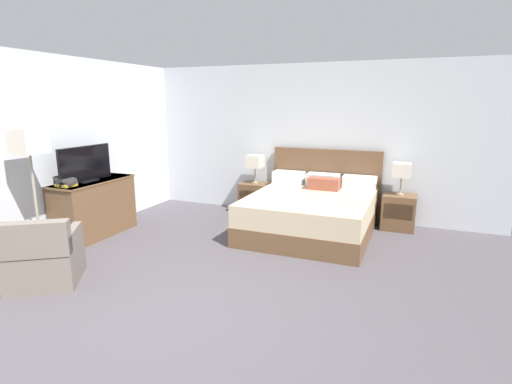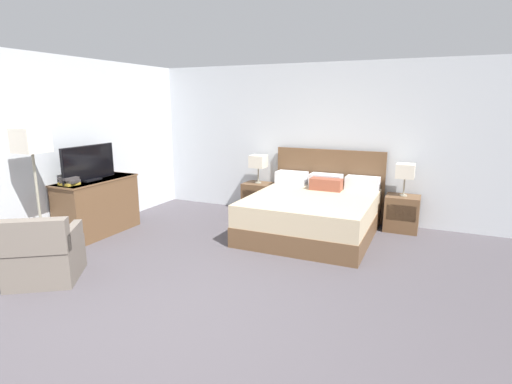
# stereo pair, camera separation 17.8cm
# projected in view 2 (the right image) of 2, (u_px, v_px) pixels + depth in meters

# --- Properties ---
(ground_plane) EXTENTS (11.84, 11.84, 0.00)m
(ground_plane) POSITION_uv_depth(u_px,v_px,m) (160.00, 324.00, 3.53)
(ground_plane) COLOR #4C474C
(wall_back) EXTENTS (6.53, 0.06, 2.55)m
(wall_back) POSITION_uv_depth(u_px,v_px,m) (302.00, 141.00, 6.78)
(wall_back) COLOR silver
(wall_back) RESTS_ON ground
(wall_left) EXTENTS (0.06, 5.75, 2.55)m
(wall_left) POSITION_uv_depth(u_px,v_px,m) (77.00, 147.00, 5.82)
(wall_left) COLOR silver
(wall_left) RESTS_ON ground
(bed) EXTENTS (1.80, 1.97, 1.17)m
(bed) POSITION_uv_depth(u_px,v_px,m) (313.00, 212.00, 5.90)
(bed) COLOR brown
(bed) RESTS_ON ground
(nightstand_left) EXTENTS (0.49, 0.41, 0.54)m
(nightstand_left) POSITION_uv_depth(u_px,v_px,m) (258.00, 198.00, 7.01)
(nightstand_left) COLOR brown
(nightstand_left) RESTS_ON ground
(nightstand_right) EXTENTS (0.49, 0.41, 0.54)m
(nightstand_right) POSITION_uv_depth(u_px,v_px,m) (402.00, 213.00, 6.05)
(nightstand_right) COLOR brown
(nightstand_right) RESTS_ON ground
(table_lamp_left) EXTENTS (0.26, 0.26, 0.49)m
(table_lamp_left) POSITION_uv_depth(u_px,v_px,m) (258.00, 162.00, 6.87)
(table_lamp_left) COLOR gray
(table_lamp_left) RESTS_ON nightstand_left
(table_lamp_right) EXTENTS (0.26, 0.26, 0.49)m
(table_lamp_right) POSITION_uv_depth(u_px,v_px,m) (405.00, 171.00, 5.91)
(table_lamp_right) COLOR gray
(table_lamp_right) RESTS_ON nightstand_right
(dresser) EXTENTS (0.50, 1.25, 0.82)m
(dresser) POSITION_uv_depth(u_px,v_px,m) (98.00, 206.00, 5.89)
(dresser) COLOR brown
(dresser) RESTS_ON ground
(tv) EXTENTS (0.18, 0.91, 0.50)m
(tv) POSITION_uv_depth(u_px,v_px,m) (89.00, 164.00, 5.66)
(tv) COLOR black
(tv) RESTS_ON dresser
(book_red_cover) EXTENTS (0.24, 0.21, 0.03)m
(book_red_cover) POSITION_uv_depth(u_px,v_px,m) (69.00, 184.00, 5.40)
(book_red_cover) COLOR gold
(book_red_cover) RESTS_ON dresser
(book_blue_cover) EXTENTS (0.23, 0.19, 0.04)m
(book_blue_cover) POSITION_uv_depth(u_px,v_px,m) (70.00, 181.00, 5.38)
(book_blue_cover) COLOR #383333
(book_blue_cover) RESTS_ON book_red_cover
(book_small_top) EXTENTS (0.23, 0.23, 0.04)m
(book_small_top) POSITION_uv_depth(u_px,v_px,m) (69.00, 178.00, 5.38)
(book_small_top) COLOR #383333
(book_small_top) RESTS_ON book_blue_cover
(armchair_by_window) EXTENTS (0.95, 0.95, 0.76)m
(armchair_by_window) POSITION_uv_depth(u_px,v_px,m) (44.00, 256.00, 4.33)
(armchair_by_window) COLOR #70665B
(armchair_by_window) RESTS_ON ground
(floor_lamp) EXTENTS (0.32, 0.32, 1.63)m
(floor_lamp) POSITION_uv_depth(u_px,v_px,m) (32.00, 150.00, 4.69)
(floor_lamp) COLOR gray
(floor_lamp) RESTS_ON ground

